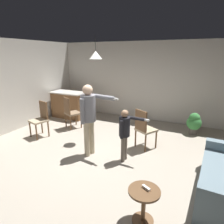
{
  "coord_description": "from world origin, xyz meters",
  "views": [
    {
      "loc": [
        2.01,
        -3.51,
        2.28
      ],
      "look_at": [
        0.15,
        0.37,
        1.0
      ],
      "focal_mm": 31.48,
      "sensor_mm": 36.0,
      "label": 1
    }
  ],
  "objects_px": {
    "person_child": "(125,130)",
    "potted_plant_corner": "(194,123)",
    "kitchen_counter": "(69,105)",
    "side_table_by_couch": "(144,202)",
    "dining_chair_centre_back": "(41,118)",
    "person_adult": "(89,113)",
    "dining_chair_by_counter": "(144,128)",
    "dining_chair_near_wall": "(71,111)",
    "spare_remote_on_table": "(146,188)"
  },
  "relations": [
    {
      "from": "kitchen_counter",
      "to": "side_table_by_couch",
      "type": "bearing_deg",
      "value": -41.57
    },
    {
      "from": "kitchen_counter",
      "to": "side_table_by_couch",
      "type": "height_order",
      "value": "kitchen_counter"
    },
    {
      "from": "dining_chair_by_counter",
      "to": "dining_chair_near_wall",
      "type": "xyz_separation_m",
      "value": [
        -2.48,
        0.36,
        0.0
      ]
    },
    {
      "from": "side_table_by_couch",
      "to": "person_child",
      "type": "bearing_deg",
      "value": 121.1
    },
    {
      "from": "potted_plant_corner",
      "to": "person_adult",
      "type": "bearing_deg",
      "value": -131.29
    },
    {
      "from": "person_adult",
      "to": "dining_chair_near_wall",
      "type": "relative_size",
      "value": 1.65
    },
    {
      "from": "person_child",
      "to": "dining_chair_by_counter",
      "type": "bearing_deg",
      "value": 168.33
    },
    {
      "from": "person_child",
      "to": "person_adult",
      "type": "bearing_deg",
      "value": -80.19
    },
    {
      "from": "dining_chair_near_wall",
      "to": "potted_plant_corner",
      "type": "bearing_deg",
      "value": 45.22
    },
    {
      "from": "spare_remote_on_table",
      "to": "kitchen_counter",
      "type": "bearing_deg",
      "value": 138.81
    },
    {
      "from": "side_table_by_couch",
      "to": "potted_plant_corner",
      "type": "distance_m",
      "value": 3.73
    },
    {
      "from": "person_child",
      "to": "dining_chair_centre_back",
      "type": "bearing_deg",
      "value": -92.05
    },
    {
      "from": "dining_chair_near_wall",
      "to": "spare_remote_on_table",
      "type": "bearing_deg",
      "value": -11.48
    },
    {
      "from": "person_adult",
      "to": "dining_chair_by_counter",
      "type": "distance_m",
      "value": 1.42
    },
    {
      "from": "kitchen_counter",
      "to": "dining_chair_centre_back",
      "type": "height_order",
      "value": "dining_chair_centre_back"
    },
    {
      "from": "kitchen_counter",
      "to": "person_adult",
      "type": "relative_size",
      "value": 0.76
    },
    {
      "from": "person_child",
      "to": "dining_chair_near_wall",
      "type": "bearing_deg",
      "value": -113.06
    },
    {
      "from": "person_adult",
      "to": "dining_chair_near_wall",
      "type": "height_order",
      "value": "person_adult"
    },
    {
      "from": "dining_chair_by_counter",
      "to": "dining_chair_centre_back",
      "type": "relative_size",
      "value": 1.0
    },
    {
      "from": "dining_chair_by_counter",
      "to": "potted_plant_corner",
      "type": "height_order",
      "value": "dining_chair_by_counter"
    },
    {
      "from": "kitchen_counter",
      "to": "side_table_by_couch",
      "type": "relative_size",
      "value": 2.42
    },
    {
      "from": "person_adult",
      "to": "spare_remote_on_table",
      "type": "distance_m",
      "value": 2.2
    },
    {
      "from": "kitchen_counter",
      "to": "spare_remote_on_table",
      "type": "height_order",
      "value": "kitchen_counter"
    },
    {
      "from": "person_child",
      "to": "dining_chair_by_counter",
      "type": "xyz_separation_m",
      "value": [
        0.2,
        0.76,
        -0.18
      ]
    },
    {
      "from": "person_adult",
      "to": "person_child",
      "type": "distance_m",
      "value": 0.89
    },
    {
      "from": "person_adult",
      "to": "spare_remote_on_table",
      "type": "relative_size",
      "value": 12.68
    },
    {
      "from": "kitchen_counter",
      "to": "dining_chair_by_counter",
      "type": "relative_size",
      "value": 1.26
    },
    {
      "from": "side_table_by_couch",
      "to": "spare_remote_on_table",
      "type": "bearing_deg",
      "value": 68.69
    },
    {
      "from": "person_child",
      "to": "dining_chair_near_wall",
      "type": "distance_m",
      "value": 2.55
    },
    {
      "from": "kitchen_counter",
      "to": "person_adult",
      "type": "height_order",
      "value": "person_adult"
    },
    {
      "from": "dining_chair_near_wall",
      "to": "person_adult",
      "type": "bearing_deg",
      "value": -12.9
    },
    {
      "from": "kitchen_counter",
      "to": "dining_chair_centre_back",
      "type": "distance_m",
      "value": 1.82
    },
    {
      "from": "dining_chair_by_counter",
      "to": "spare_remote_on_table",
      "type": "relative_size",
      "value": 7.69
    },
    {
      "from": "person_child",
      "to": "dining_chair_near_wall",
      "type": "xyz_separation_m",
      "value": [
        -2.28,
        1.12,
        -0.18
      ]
    },
    {
      "from": "side_table_by_couch",
      "to": "dining_chair_by_counter",
      "type": "bearing_deg",
      "value": 106.82
    },
    {
      "from": "kitchen_counter",
      "to": "dining_chair_near_wall",
      "type": "bearing_deg",
      "value": -50.15
    },
    {
      "from": "kitchen_counter",
      "to": "dining_chair_by_counter",
      "type": "distance_m",
      "value": 3.47
    },
    {
      "from": "kitchen_counter",
      "to": "potted_plant_corner",
      "type": "relative_size",
      "value": 1.96
    },
    {
      "from": "dining_chair_near_wall",
      "to": "dining_chair_centre_back",
      "type": "xyz_separation_m",
      "value": [
        -0.38,
        -0.88,
        0.0
      ]
    },
    {
      "from": "potted_plant_corner",
      "to": "kitchen_counter",
      "type": "bearing_deg",
      "value": -176.55
    },
    {
      "from": "person_child",
      "to": "potted_plant_corner",
      "type": "xyz_separation_m",
      "value": [
        1.26,
        2.28,
        -0.37
      ]
    },
    {
      "from": "dining_chair_near_wall",
      "to": "kitchen_counter",
      "type": "bearing_deg",
      "value": 156.98
    },
    {
      "from": "dining_chair_by_counter",
      "to": "dining_chair_centre_back",
      "type": "distance_m",
      "value": 2.91
    },
    {
      "from": "kitchen_counter",
      "to": "side_table_by_couch",
      "type": "xyz_separation_m",
      "value": [
        3.89,
        -3.45,
        -0.15
      ]
    },
    {
      "from": "dining_chair_centre_back",
      "to": "spare_remote_on_table",
      "type": "height_order",
      "value": "dining_chair_centre_back"
    },
    {
      "from": "person_adult",
      "to": "dining_chair_by_counter",
      "type": "relative_size",
      "value": 1.65
    },
    {
      "from": "kitchen_counter",
      "to": "spare_remote_on_table",
      "type": "xyz_separation_m",
      "value": [
        3.91,
        -3.42,
        0.06
      ]
    },
    {
      "from": "person_child",
      "to": "spare_remote_on_table",
      "type": "height_order",
      "value": "person_child"
    },
    {
      "from": "kitchen_counter",
      "to": "person_adult",
      "type": "distance_m",
      "value": 3.1
    },
    {
      "from": "side_table_by_couch",
      "to": "dining_chair_by_counter",
      "type": "xyz_separation_m",
      "value": [
        -0.66,
        2.19,
        0.22
      ]
    }
  ]
}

